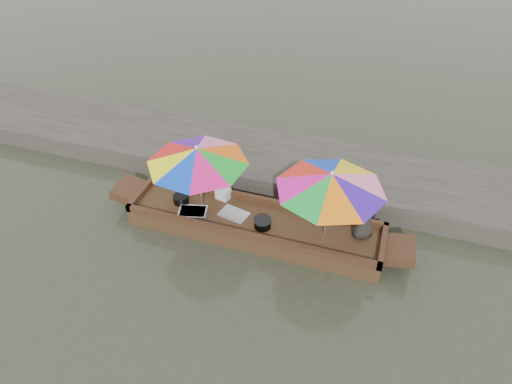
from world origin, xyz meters
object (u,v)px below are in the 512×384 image
(vendor, at_px, (365,215))
(umbrella_stern, at_px, (328,205))
(charcoal_grill, at_px, (263,224))
(boat_hull, at_px, (254,226))
(tray_crayfish, at_px, (193,213))
(tray_scallop, at_px, (234,215))
(supply_bag, at_px, (223,193))
(cooking_pot, at_px, (181,199))
(umbrella_bow, at_px, (199,179))

(vendor, bearing_deg, umbrella_stern, -19.64)
(charcoal_grill, bearing_deg, vendor, 10.35)
(boat_hull, xyz_separation_m, tray_crayfish, (-1.26, -0.24, 0.22))
(tray_scallop, distance_m, vendor, 2.63)
(vendor, bearing_deg, supply_bag, -40.85)
(charcoal_grill, distance_m, umbrella_stern, 1.41)
(tray_crayfish, relative_size, supply_bag, 2.08)
(tray_scallop, distance_m, supply_bag, 0.64)
(cooking_pot, height_order, supply_bag, supply_bag)
(boat_hull, xyz_separation_m, cooking_pot, (-1.66, 0.04, 0.26))
(cooking_pot, bearing_deg, vendor, 2.47)
(tray_scallop, bearing_deg, umbrella_stern, 0.73)
(tray_crayfish, bearing_deg, umbrella_stern, 5.01)
(tray_crayfish, xyz_separation_m, charcoal_grill, (1.48, 0.09, 0.03))
(tray_crayfish, height_order, umbrella_stern, umbrella_stern)
(supply_bag, bearing_deg, umbrella_bow, -123.42)
(umbrella_stern, bearing_deg, tray_scallop, -179.27)
(vendor, bearing_deg, boat_hull, -30.67)
(supply_bag, relative_size, umbrella_stern, 0.14)
(boat_hull, relative_size, vendor, 4.83)
(boat_hull, distance_m, charcoal_grill, 0.36)
(tray_crayfish, distance_m, tray_scallop, 0.85)
(boat_hull, relative_size, tray_crayfish, 8.95)
(supply_bag, distance_m, vendor, 3.03)
(supply_bag, bearing_deg, umbrella_stern, -11.08)
(charcoal_grill, relative_size, umbrella_bow, 0.17)
(cooking_pot, bearing_deg, tray_scallop, -3.07)
(tray_scallop, relative_size, supply_bag, 2.08)
(boat_hull, height_order, tray_scallop, tray_scallop)
(supply_bag, xyz_separation_m, vendor, (2.99, -0.24, 0.41))
(tray_scallop, relative_size, charcoal_grill, 1.73)
(vendor, xyz_separation_m, umbrella_bow, (-3.29, -0.21, 0.24))
(tray_scallop, bearing_deg, cooking_pot, 176.93)
(boat_hull, relative_size, tray_scallop, 8.95)
(tray_crayfish, bearing_deg, supply_bag, 59.51)
(cooking_pot, xyz_separation_m, umbrella_bow, (0.51, -0.04, 0.69))
(umbrella_stern, bearing_deg, tray_crayfish, -174.99)
(charcoal_grill, distance_m, vendor, 2.00)
(boat_hull, relative_size, cooking_pot, 15.84)
(boat_hull, relative_size, charcoal_grill, 15.46)
(cooking_pot, distance_m, charcoal_grill, 1.89)
(boat_hull, xyz_separation_m, tray_scallop, (-0.44, -0.02, 0.21))
(cooking_pot, relative_size, tray_crayfish, 0.57)
(tray_scallop, relative_size, umbrella_bow, 0.29)
(tray_crayfish, bearing_deg, boat_hull, 10.65)
(umbrella_stern, bearing_deg, charcoal_grill, -173.26)
(tray_scallop, xyz_separation_m, umbrella_stern, (1.88, 0.02, 0.74))
(charcoal_grill, bearing_deg, umbrella_stern, 6.74)
(umbrella_bow, xyz_separation_m, umbrella_stern, (2.59, 0.00, 0.00))
(tray_scallop, height_order, umbrella_stern, umbrella_stern)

